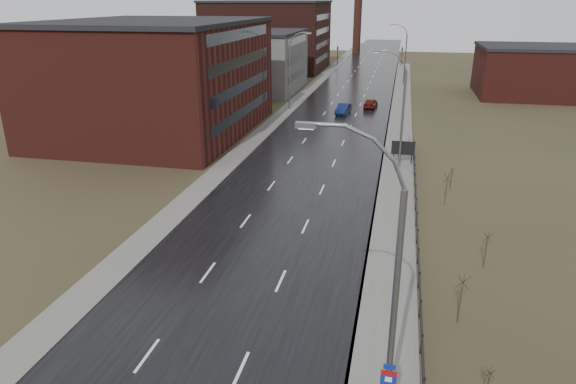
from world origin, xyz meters
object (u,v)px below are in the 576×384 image
at_px(streetlight_main, 386,294).
at_px(billboard, 403,149).
at_px(car_near, 344,109).
at_px(car_far, 371,103).

relative_size(streetlight_main, billboard, 4.91).
bearing_deg(car_near, car_far, 62.64).
distance_m(streetlight_main, billboard, 35.37).
bearing_deg(billboard, car_near, 110.55).
distance_m(billboard, car_near, 24.57).
xyz_separation_m(billboard, car_far, (-5.05, 28.36, -0.94)).
bearing_deg(streetlight_main, car_near, 97.83).
bearing_deg(billboard, car_far, 100.10).
bearing_deg(streetlight_main, billboard, 88.98).
xyz_separation_m(streetlight_main, billboard, (0.63, 35.10, -4.38)).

